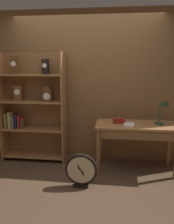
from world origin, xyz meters
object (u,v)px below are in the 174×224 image
open_repair_manual (129,125)px  desk_lamp (163,109)px  toolbox_small (119,121)px  round_clock_large (81,170)px  workbench (136,130)px  bookshelf (32,108)px

open_repair_manual → desk_lamp: bearing=21.3°
toolbox_small → open_repair_manual: toolbox_small is taller
open_repair_manual → round_clock_large: 1.02m
toolbox_small → open_repair_manual: (0.16, -0.12, -0.03)m
workbench → open_repair_manual: size_ratio=5.80×
open_repair_manual → toolbox_small: bearing=151.5°
desk_lamp → toolbox_small: 0.70m
bookshelf → desk_lamp: (2.19, -0.22, 0.07)m
desk_lamp → round_clock_large: desk_lamp is taller
toolbox_small → round_clock_large: size_ratio=0.39×
bookshelf → open_repair_manual: 1.72m
desk_lamp → toolbox_small: desk_lamp is taller
desk_lamp → open_repair_manual: bearing=-168.4°
round_clock_large → open_repair_manual: bearing=38.5°
bookshelf → open_repair_manual: (1.68, -0.33, -0.16)m
bookshelf → workbench: size_ratio=1.49×
desk_lamp → workbench: bearing=-176.1°
bookshelf → workbench: bookshelf is taller
workbench → desk_lamp: size_ratio=3.01×
toolbox_small → round_clock_large: 1.01m
bookshelf → workbench: bearing=-7.9°
open_repair_manual → bookshelf: bearing=178.6°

